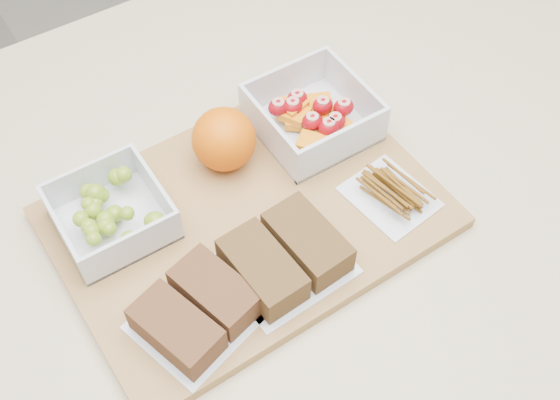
% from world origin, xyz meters
% --- Properties ---
extents(counter, '(1.20, 0.90, 0.90)m').
position_xyz_m(counter, '(0.00, 0.00, 0.45)').
color(counter, beige).
rests_on(counter, ground).
extents(cutting_board, '(0.43, 0.31, 0.02)m').
position_xyz_m(cutting_board, '(-0.02, 0.01, 0.91)').
color(cutting_board, '#A27943').
rests_on(cutting_board, counter).
extents(grape_container, '(0.12, 0.12, 0.05)m').
position_xyz_m(grape_container, '(-0.16, 0.08, 0.94)').
color(grape_container, silver).
rests_on(grape_container, cutting_board).
extents(fruit_container, '(0.13, 0.13, 0.06)m').
position_xyz_m(fruit_container, '(0.11, 0.08, 0.94)').
color(fruit_container, silver).
rests_on(fruit_container, cutting_board).
extents(orange, '(0.08, 0.08, 0.08)m').
position_xyz_m(orange, '(-0.01, 0.09, 0.95)').
color(orange, '#E96105').
rests_on(orange, cutting_board).
extents(sandwich_bag_left, '(0.14, 0.13, 0.04)m').
position_xyz_m(sandwich_bag_left, '(-0.13, -0.08, 0.93)').
color(sandwich_bag_left, silver).
rests_on(sandwich_bag_left, cutting_board).
extents(sandwich_bag_center, '(0.13, 0.12, 0.04)m').
position_xyz_m(sandwich_bag_center, '(-0.03, -0.07, 0.94)').
color(sandwich_bag_center, silver).
rests_on(sandwich_bag_center, cutting_board).
extents(pretzel_bag, '(0.09, 0.11, 0.02)m').
position_xyz_m(pretzel_bag, '(0.13, -0.06, 0.93)').
color(pretzel_bag, silver).
rests_on(pretzel_bag, cutting_board).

